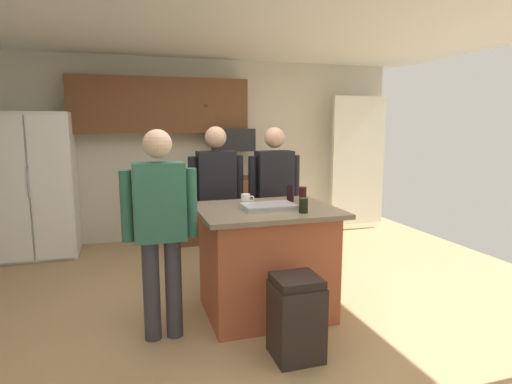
# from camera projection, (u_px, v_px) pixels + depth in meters

# --- Properties ---
(floor) EXTENTS (7.04, 7.04, 0.00)m
(floor) POSITION_uv_depth(u_px,v_px,m) (238.00, 312.00, 3.83)
(floor) COLOR tan
(floor) RESTS_ON ground
(ceiling) EXTENTS (7.04, 7.04, 0.00)m
(ceiling) POSITION_uv_depth(u_px,v_px,m) (235.00, 8.00, 3.41)
(ceiling) COLOR white
(back_wall) EXTENTS (6.40, 0.10, 2.60)m
(back_wall) POSITION_uv_depth(u_px,v_px,m) (189.00, 150.00, 6.26)
(back_wall) COLOR beige
(back_wall) RESTS_ON ground
(french_door_window_panel) EXTENTS (0.90, 0.06, 2.00)m
(french_door_window_panel) POSITION_uv_depth(u_px,v_px,m) (358.00, 161.00, 6.68)
(french_door_window_panel) COLOR white
(french_door_window_panel) RESTS_ON ground
(cabinet_run_upper) EXTENTS (2.40, 0.38, 0.75)m
(cabinet_run_upper) POSITION_uv_depth(u_px,v_px,m) (161.00, 106.00, 5.86)
(cabinet_run_upper) COLOR brown
(cabinet_run_lower) EXTENTS (1.80, 0.63, 0.90)m
(cabinet_run_lower) POSITION_uv_depth(u_px,v_px,m) (234.00, 208.00, 6.27)
(cabinet_run_lower) COLOR brown
(cabinet_run_lower) RESTS_ON ground
(refrigerator) EXTENTS (0.94, 0.76, 1.82)m
(refrigerator) POSITION_uv_depth(u_px,v_px,m) (35.00, 185.00, 5.34)
(refrigerator) COLOR white
(refrigerator) RESTS_ON ground
(microwave_over_range) EXTENTS (0.56, 0.40, 0.32)m
(microwave_over_range) POSITION_uv_depth(u_px,v_px,m) (233.00, 140.00, 6.13)
(microwave_over_range) COLOR black
(kitchen_island) EXTENTS (1.18, 0.98, 0.96)m
(kitchen_island) POSITION_uv_depth(u_px,v_px,m) (266.00, 260.00, 3.75)
(kitchen_island) COLOR #AD5638
(kitchen_island) RESTS_ON ground
(person_guest_left) EXTENTS (0.57, 0.22, 1.64)m
(person_guest_left) POSITION_uv_depth(u_px,v_px,m) (160.00, 221.00, 3.23)
(person_guest_left) COLOR #383842
(person_guest_left) RESTS_ON ground
(person_host_foreground) EXTENTS (0.57, 0.22, 1.64)m
(person_host_foreground) POSITION_uv_depth(u_px,v_px,m) (274.00, 193.00, 4.52)
(person_host_foreground) COLOR tan
(person_host_foreground) RESTS_ON ground
(person_guest_by_door) EXTENTS (0.57, 0.22, 1.65)m
(person_guest_by_door) POSITION_uv_depth(u_px,v_px,m) (216.00, 195.00, 4.36)
(person_guest_by_door) COLOR #232D4C
(person_guest_by_door) RESTS_ON ground
(mug_ceramic_white) EXTENTS (0.12, 0.08, 0.10)m
(mug_ceramic_white) POSITION_uv_depth(u_px,v_px,m) (246.00, 200.00, 3.79)
(mug_ceramic_white) COLOR white
(mug_ceramic_white) RESTS_ON kitchen_island
(glass_dark_ale) EXTENTS (0.07, 0.07, 0.16)m
(glass_dark_ale) POSITION_uv_depth(u_px,v_px,m) (303.00, 195.00, 3.85)
(glass_dark_ale) COLOR black
(glass_dark_ale) RESTS_ON kitchen_island
(glass_pilsner) EXTENTS (0.08, 0.08, 0.12)m
(glass_pilsner) POSITION_uv_depth(u_px,v_px,m) (303.00, 205.00, 3.46)
(glass_pilsner) COLOR black
(glass_pilsner) RESTS_ON kitchen_island
(glass_stout_tall) EXTENTS (0.07, 0.07, 0.16)m
(glass_stout_tall) POSITION_uv_depth(u_px,v_px,m) (290.00, 193.00, 3.96)
(glass_stout_tall) COLOR black
(glass_stout_tall) RESTS_ON kitchen_island
(serving_tray) EXTENTS (0.44, 0.30, 0.04)m
(serving_tray) POSITION_uv_depth(u_px,v_px,m) (268.00, 206.00, 3.63)
(serving_tray) COLOR #B7B7BC
(serving_tray) RESTS_ON kitchen_island
(trash_bin) EXTENTS (0.34, 0.34, 0.61)m
(trash_bin) POSITION_uv_depth(u_px,v_px,m) (296.00, 317.00, 3.05)
(trash_bin) COLOR black
(trash_bin) RESTS_ON ground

